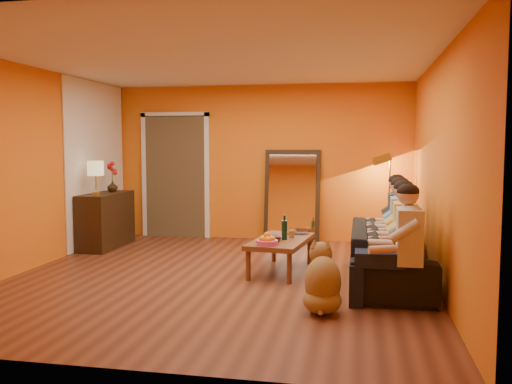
% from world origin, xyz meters
% --- Properties ---
extents(room_shell, '(5.00, 5.50, 2.60)m').
position_xyz_m(room_shell, '(0.00, 0.37, 1.30)').
color(room_shell, brown).
rests_on(room_shell, ground).
extents(white_accent, '(0.02, 1.90, 2.58)m').
position_xyz_m(white_accent, '(-2.48, 1.75, 1.30)').
color(white_accent, white).
rests_on(white_accent, wall_left).
extents(doorway_recess, '(1.06, 0.30, 2.10)m').
position_xyz_m(doorway_recess, '(-1.50, 2.83, 1.05)').
color(doorway_recess, '#3F2D19').
rests_on(doorway_recess, floor).
extents(door_jamb_left, '(0.08, 0.06, 2.20)m').
position_xyz_m(door_jamb_left, '(-2.07, 2.71, 1.05)').
color(door_jamb_left, white).
rests_on(door_jamb_left, wall_back).
extents(door_jamb_right, '(0.08, 0.06, 2.20)m').
position_xyz_m(door_jamb_right, '(-0.93, 2.71, 1.05)').
color(door_jamb_right, white).
rests_on(door_jamb_right, wall_back).
extents(door_header, '(1.22, 0.06, 0.08)m').
position_xyz_m(door_header, '(-1.50, 2.71, 2.12)').
color(door_header, white).
rests_on(door_header, wall_back).
extents(mirror_frame, '(0.92, 0.27, 1.51)m').
position_xyz_m(mirror_frame, '(0.55, 2.63, 0.76)').
color(mirror_frame, black).
rests_on(mirror_frame, floor).
extents(mirror_glass, '(0.78, 0.21, 1.35)m').
position_xyz_m(mirror_glass, '(0.55, 2.59, 0.76)').
color(mirror_glass, white).
rests_on(mirror_glass, mirror_frame).
extents(sideboard, '(0.44, 1.18, 0.85)m').
position_xyz_m(sideboard, '(-2.24, 1.55, 0.42)').
color(sideboard, black).
rests_on(sideboard, floor).
extents(table_lamp, '(0.24, 0.24, 0.51)m').
position_xyz_m(table_lamp, '(-2.24, 1.25, 1.10)').
color(table_lamp, beige).
rests_on(table_lamp, sideboard).
extents(sofa, '(2.23, 0.87, 0.65)m').
position_xyz_m(sofa, '(2.00, 0.17, 0.33)').
color(sofa, black).
rests_on(sofa, floor).
extents(coffee_table, '(0.76, 1.29, 0.42)m').
position_xyz_m(coffee_table, '(0.68, 0.42, 0.21)').
color(coffee_table, brown).
rests_on(coffee_table, floor).
extents(floor_lamp, '(0.32, 0.27, 1.44)m').
position_xyz_m(floor_lamp, '(2.10, 2.31, 0.72)').
color(floor_lamp, gold).
rests_on(floor_lamp, floor).
extents(dog, '(0.57, 0.68, 0.68)m').
position_xyz_m(dog, '(1.31, -1.12, 0.34)').
color(dog, olive).
rests_on(dog, floor).
extents(person_far_left, '(0.70, 0.44, 1.22)m').
position_xyz_m(person_far_left, '(2.13, -0.83, 0.61)').
color(person_far_left, beige).
rests_on(person_far_left, sofa).
extents(person_mid_left, '(0.70, 0.44, 1.22)m').
position_xyz_m(person_mid_left, '(2.13, -0.28, 0.61)').
color(person_mid_left, '#E5BB4C').
rests_on(person_mid_left, sofa).
extents(person_mid_right, '(0.70, 0.44, 1.22)m').
position_xyz_m(person_mid_right, '(2.13, 0.27, 0.61)').
color(person_mid_right, '#81ABC7').
rests_on(person_mid_right, sofa).
extents(person_far_right, '(0.70, 0.44, 1.22)m').
position_xyz_m(person_far_right, '(2.13, 0.82, 0.61)').
color(person_far_right, '#333438').
rests_on(person_far_right, sofa).
extents(fruit_bowl, '(0.26, 0.26, 0.16)m').
position_xyz_m(fruit_bowl, '(0.58, -0.03, 0.50)').
color(fruit_bowl, '#DA4D91').
rests_on(fruit_bowl, coffee_table).
extents(wine_bottle, '(0.07, 0.07, 0.31)m').
position_xyz_m(wine_bottle, '(0.73, 0.37, 0.58)').
color(wine_bottle, black).
rests_on(wine_bottle, coffee_table).
extents(tumbler, '(0.13, 0.13, 0.09)m').
position_xyz_m(tumbler, '(0.80, 0.54, 0.47)').
color(tumbler, '#B27F3F').
rests_on(tumbler, coffee_table).
extents(laptop, '(0.35, 0.30, 0.02)m').
position_xyz_m(laptop, '(0.86, 0.77, 0.43)').
color(laptop, black).
rests_on(laptop, coffee_table).
extents(book_lower, '(0.19, 0.26, 0.02)m').
position_xyz_m(book_lower, '(0.50, 0.22, 0.43)').
color(book_lower, black).
rests_on(book_lower, coffee_table).
extents(book_mid, '(0.25, 0.28, 0.02)m').
position_xyz_m(book_mid, '(0.51, 0.23, 0.45)').
color(book_mid, red).
rests_on(book_mid, book_lower).
extents(book_upper, '(0.26, 0.30, 0.02)m').
position_xyz_m(book_upper, '(0.50, 0.21, 0.47)').
color(book_upper, black).
rests_on(book_upper, book_mid).
extents(vase, '(0.16, 0.16, 0.17)m').
position_xyz_m(vase, '(-2.24, 1.80, 0.94)').
color(vase, black).
rests_on(vase, sideboard).
extents(flowers, '(0.17, 0.17, 0.48)m').
position_xyz_m(flowers, '(-2.24, 1.80, 1.21)').
color(flowers, red).
rests_on(flowers, vase).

